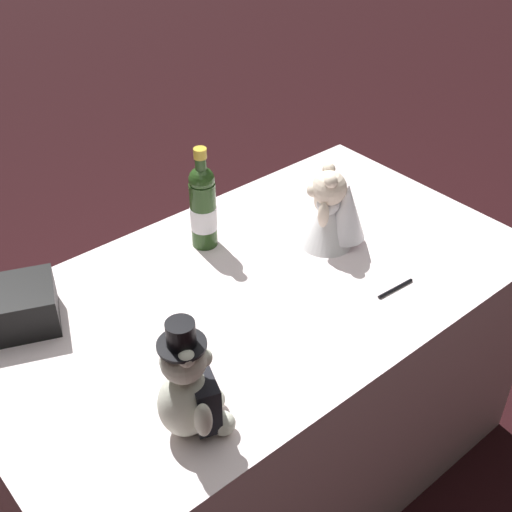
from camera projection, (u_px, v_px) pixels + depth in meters
name	position (u px, v px, depth m)	size (l,w,h in m)	color
ground_plane	(256.00, 463.00, 2.24)	(12.00, 12.00, 0.00)	black
reception_table	(256.00, 385.00, 2.02)	(1.53, 0.86, 0.76)	white
teddy_bear_groom	(191.00, 390.00, 1.35)	(0.16, 0.16, 0.30)	silver
teddy_bear_bride	(333.00, 212.00, 1.89)	(0.20, 0.19, 0.24)	white
champagne_bottle	(203.00, 206.00, 1.87)	(0.08, 0.08, 0.31)	#28471B
signing_pen	(397.00, 288.00, 1.78)	(0.13, 0.02, 0.01)	black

